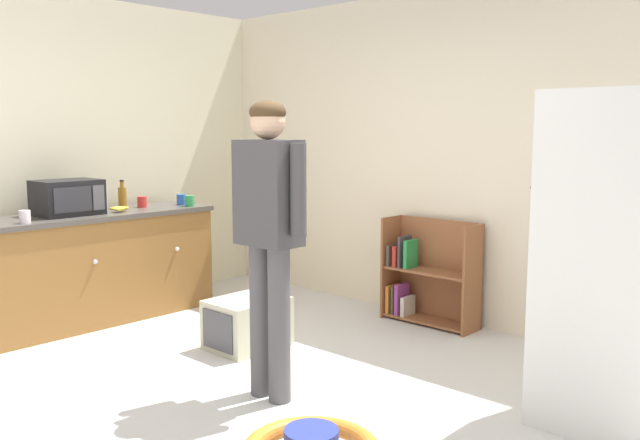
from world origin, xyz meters
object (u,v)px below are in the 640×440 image
Objects in this scene: microwave at (68,198)px; red_cup at (142,202)px; bookshelf at (427,278)px; standing_person at (269,222)px; pet_carrier at (247,323)px; green_cup at (190,201)px; banana_bunch at (120,209)px; clear_bottle at (103,198)px; amber_bottle at (122,197)px; refrigerator at (620,262)px; kitchen_counter at (76,270)px; white_cup at (25,217)px; blue_cup at (181,199)px.

red_cup is at bearing 92.58° from microwave.
standing_person reaches higher than bookshelf.
bookshelf is at bearing 67.91° from pet_carrier.
bookshelf is 1.77× the size of microwave.
bookshelf reaches higher than pet_carrier.
pet_carrier is at bearing -112.09° from bookshelf.
green_cup is at bearing -151.33° from bookshelf.
standing_person is 11.00× the size of banana_bunch.
pet_carrier is 1.55m from banana_bunch.
clear_bottle is 0.17m from amber_bottle.
pet_carrier is at bearing 7.61° from clear_bottle.
bookshelf is 2.68m from amber_bottle.
clear_bottle and amber_bottle have the same top height.
green_cup is (-3.67, -0.06, 0.06)m from refrigerator.
standing_person is at bearing -24.85° from green_cup.
kitchen_counter is at bearing -108.49° from banana_bunch.
kitchen_counter is 4.20× the size of pet_carrier.
amber_bottle is (0.04, 0.16, 0.00)m from clear_bottle.
white_cup is at bearing -166.02° from standing_person.
pet_carrier is (-0.81, 0.52, -0.87)m from standing_person.
standing_person is 1.30m from pet_carrier.
refrigerator reaches higher than red_cup.
pet_carrier is at bearing 1.91° from amber_bottle.
refrigerator is 18.74× the size of blue_cup.
pet_carrier is 1.69m from red_cup.
white_cup reaches higher than banana_bunch.
blue_cup is (0.08, 0.35, 0.00)m from red_cup.
refrigerator is 7.24× the size of clear_bottle.
bookshelf is 2.81m from clear_bottle.
blue_cup and green_cup have the same top height.
banana_bunch is at bearing 2.98° from clear_bottle.
clear_bottle reaches higher than banana_bunch.
banana_bunch is at bearing 96.58° from white_cup.
microwave is 0.42m from banana_bunch.
refrigerator is at bearing 10.44° from banana_bunch.
red_cup is 1.00× the size of white_cup.
red_cup and white_cup have the same top height.
white_cup is (-3.66, -1.52, 0.06)m from refrigerator.
bookshelf is (-1.83, 0.95, -0.52)m from refrigerator.
standing_person reaches higher than pet_carrier.
kitchen_counter is 0.66m from clear_bottle.
blue_cup is (-1.42, 0.46, 0.77)m from pet_carrier.
banana_bunch is at bearing -34.81° from amber_bottle.
clear_bottle is 0.34m from red_cup.
red_cup reaches higher than banana_bunch.
banana_bunch is (-3.76, -0.69, 0.04)m from refrigerator.
refrigerator is at bearing 9.97° from clear_bottle.
refrigerator reaches higher than kitchen_counter.
kitchen_counter is 0.59m from microwave.
banana_bunch reaches higher than bookshelf.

